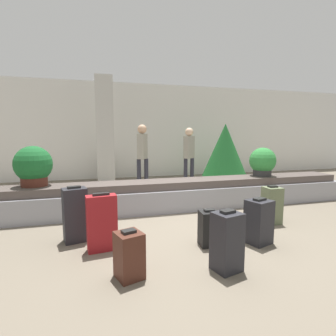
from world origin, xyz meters
TOP-DOWN VIEW (x-y plane):
  - ground_plane at (0.00, 0.00)m, footprint 18.00×18.00m
  - back_wall at (0.00, 5.43)m, footprint 18.00×0.06m
  - carousel at (0.00, 1.29)m, footprint 7.96×0.75m
  - pillar at (-1.07, 4.58)m, footprint 0.51×0.51m
  - suitcase_0 at (-1.07, -1.06)m, footprint 0.32×0.33m
  - suitcase_1 at (-1.67, 0.08)m, footprint 0.36×0.31m
  - suitcase_2 at (-1.32, -0.32)m, footprint 0.39×0.22m
  - suitcase_3 at (1.44, 0.00)m, footprint 0.27×0.26m
  - suitcase_4 at (0.74, -0.65)m, footprint 0.38×0.36m
  - suitcase_5 at (0.06, -0.54)m, footprint 0.26×0.25m
  - suitcase_6 at (-0.02, -1.19)m, footprint 0.34×0.32m
  - potted_plant_0 at (-2.43, 1.39)m, footprint 0.64×0.64m
  - potted_plant_1 at (2.17, 1.32)m, footprint 0.57×0.57m
  - traveler_0 at (1.23, 3.45)m, footprint 0.36×0.34m
  - traveler_1 at (-0.16, 3.25)m, footprint 0.32×0.37m
  - decorated_tree at (2.55, 3.80)m, footprint 1.40×1.40m

SIDE VIEW (x-z plane):
  - ground_plane at x=0.00m, z-range 0.00..0.00m
  - suitcase_5 at x=0.06m, z-range -0.01..0.48m
  - suitcase_0 at x=-1.07m, z-range -0.01..0.50m
  - carousel at x=0.00m, z-range -0.01..0.56m
  - suitcase_4 at x=0.74m, z-range -0.01..0.62m
  - suitcase_3 at x=1.44m, z-range -0.01..0.63m
  - suitcase_6 at x=-0.02m, z-range -0.01..0.66m
  - suitcase_2 at x=-1.32m, z-range -0.01..0.74m
  - suitcase_1 at x=-1.67m, z-range -0.01..0.77m
  - potted_plant_1 at x=2.17m, z-range 0.57..1.19m
  - potted_plant_0 at x=-2.43m, z-range 0.57..1.28m
  - traveler_0 at x=1.23m, z-range 0.16..1.83m
  - decorated_tree at x=2.55m, z-range 0.09..1.91m
  - traveler_1 at x=-0.16m, z-range 0.18..1.92m
  - back_wall at x=0.00m, z-range 0.00..3.20m
  - pillar at x=-1.07m, z-range 0.00..3.20m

